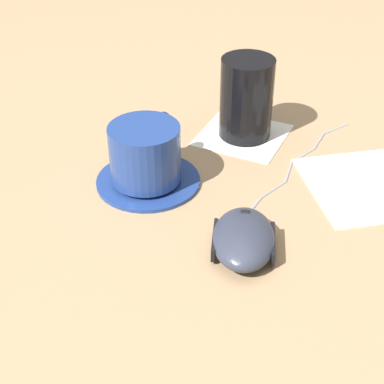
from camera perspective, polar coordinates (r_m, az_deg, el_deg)
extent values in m
plane|color=#9E7F5B|center=(0.74, 1.76, 2.64)|extent=(3.00, 3.00, 0.00)
cylinder|color=navy|center=(0.71, -4.27, 1.25)|extent=(0.13, 0.13, 0.01)
cylinder|color=navy|center=(0.69, -4.58, 3.77)|extent=(0.08, 0.08, 0.07)
torus|color=navy|center=(0.72, -2.99, 5.82)|extent=(0.05, 0.03, 0.05)
ellipsoid|color=#2D3342|center=(0.60, 5.03, -4.51)|extent=(0.12, 0.11, 0.03)
cylinder|color=black|center=(0.62, 5.14, -2.29)|extent=(0.01, 0.01, 0.01)
cube|color=black|center=(0.61, 2.19, -4.63)|extent=(0.04, 0.04, 0.01)
cube|color=black|center=(0.61, 7.83, -4.95)|extent=(0.04, 0.04, 0.01)
cylinder|color=gray|center=(0.67, 5.94, -1.48)|extent=(0.04, 0.02, 0.00)
cylinder|color=gray|center=(0.70, 7.93, 0.31)|extent=(0.05, 0.01, 0.00)
cylinder|color=gray|center=(0.74, 9.38, 2.01)|extent=(0.04, 0.03, 0.00)
cylinder|color=gray|center=(0.77, 10.73, 3.55)|extent=(0.05, 0.01, 0.00)
cylinder|color=gray|center=(0.81, 12.22, 4.89)|extent=(0.04, 0.02, 0.00)
cylinder|color=gray|center=(0.85, 13.78, 6.02)|extent=(0.05, 0.01, 0.00)
sphere|color=gray|center=(0.65, 5.10, -2.53)|extent=(0.00, 0.00, 0.00)
sphere|color=gray|center=(0.69, 6.75, -0.48)|extent=(0.00, 0.00, 0.00)
sphere|color=gray|center=(0.72, 9.07, 1.05)|extent=(0.00, 0.00, 0.00)
sphere|color=gray|center=(0.76, 9.68, 2.92)|extent=(0.00, 0.00, 0.00)
sphere|color=gray|center=(0.79, 11.74, 4.15)|extent=(0.00, 0.00, 0.00)
sphere|color=gray|center=(0.83, 12.69, 5.60)|extent=(0.00, 0.00, 0.00)
sphere|color=gray|center=(0.86, 14.83, 6.42)|extent=(0.00, 0.00, 0.00)
cube|color=silver|center=(0.81, 4.93, 5.55)|extent=(0.15, 0.15, 0.00)
cylinder|color=black|center=(0.79, 5.30, 9.07)|extent=(0.07, 0.07, 0.11)
cube|color=silver|center=(0.74, 16.82, 0.69)|extent=(0.20, 0.20, 0.00)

